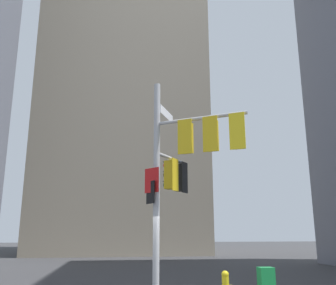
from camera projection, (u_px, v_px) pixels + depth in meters
building_mid_block at (125, 34)px, 42.83m from camera, size 15.84×15.84×48.94m
signal_pole_assembly at (183, 164)px, 12.14m from camera, size 3.03×3.46×7.03m
fire_hydrant at (226, 284)px, 11.40m from camera, size 0.33×0.23×0.84m
newspaper_box at (267, 285)px, 10.82m from camera, size 0.45×0.36×0.99m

